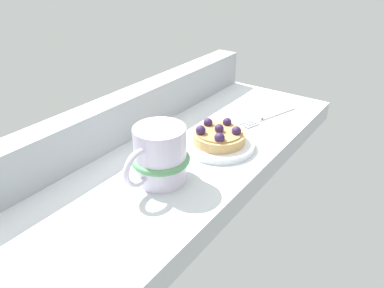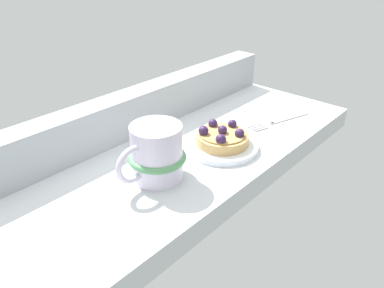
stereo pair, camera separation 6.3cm
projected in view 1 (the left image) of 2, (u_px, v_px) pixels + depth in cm
name	position (u px, v px, depth cm)	size (l,w,h in cm)	color
ground_plane	(182.00, 159.00, 69.87)	(75.93, 30.19, 4.14)	silver
window_rail_back	(130.00, 113.00, 73.27)	(74.41, 5.16, 8.12)	#9EA3A8
dessert_plate	(219.00, 144.00, 69.43)	(13.26, 13.26, 1.10)	silver
raspberry_tart	(219.00, 135.00, 68.54)	(9.60, 9.60, 3.61)	tan
coffee_mug	(159.00, 156.00, 58.02)	(12.58, 9.23, 9.17)	silver
dessert_fork	(269.00, 117.00, 80.72)	(15.31, 6.25, 0.60)	#B7B7BC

